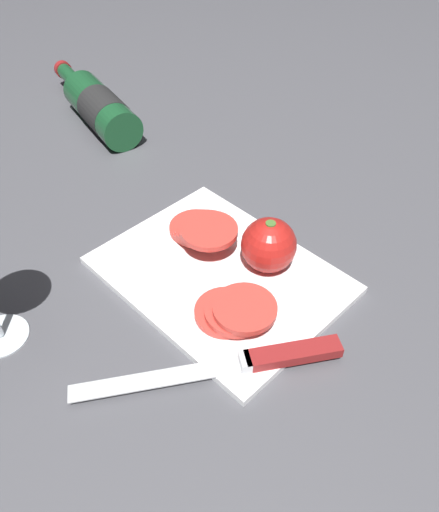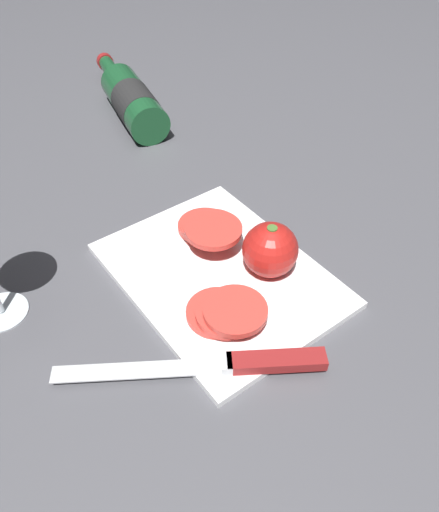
{
  "view_description": "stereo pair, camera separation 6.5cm",
  "coord_description": "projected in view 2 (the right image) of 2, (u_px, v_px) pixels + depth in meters",
  "views": [
    {
      "loc": [
        -0.26,
        0.35,
        0.49
      ],
      "look_at": [
        0.07,
        0.02,
        0.04
      ],
      "focal_mm": 35.0,
      "sensor_mm": 36.0,
      "label": 1
    },
    {
      "loc": [
        -0.31,
        0.3,
        0.49
      ],
      "look_at": [
        0.07,
        0.02,
        0.04
      ],
      "focal_mm": 35.0,
      "sensor_mm": 36.0,
      "label": 2
    }
  ],
  "objects": [
    {
      "name": "cutting_board",
      "position": [
        219.0,
        275.0,
        0.68
      ],
      "size": [
        0.31,
        0.24,
        0.01
      ],
      "color": "white",
      "rests_on": "ground_plane"
    },
    {
      "name": "tomato_slice_stack_near",
      "position": [
        209.0,
        228.0,
        0.71
      ],
      "size": [
        0.12,
        0.09,
        0.04
      ],
      "color": "#D63D33",
      "rests_on": "cutting_board"
    },
    {
      "name": "wine_bottle",
      "position": [
        132.0,
        100.0,
        0.97
      ],
      "size": [
        0.33,
        0.12,
        0.08
      ],
      "color": "#194C28",
      "rests_on": "ground_plane"
    },
    {
      "name": "whole_tomato",
      "position": [
        270.0,
        250.0,
        0.65
      ],
      "size": [
        0.07,
        0.07,
        0.08
      ],
      "color": "red",
      "rests_on": "cutting_board"
    },
    {
      "name": "tomato_slice_stack_far",
      "position": [
        226.0,
        311.0,
        0.61
      ],
      "size": [
        0.1,
        0.09,
        0.02
      ],
      "color": "#D63D33",
      "rests_on": "cutting_board"
    },
    {
      "name": "knife",
      "position": [
        249.0,
        363.0,
        0.56
      ],
      "size": [
        0.19,
        0.27,
        0.01
      ],
      "rotation": [
        0.0,
        0.0,
        0.99
      ],
      "color": "silver",
      "rests_on": "cutting_board"
    },
    {
      "name": "ground_plane",
      "position": [
        264.0,
        302.0,
        0.65
      ],
      "size": [
        3.0,
        3.0,
        0.0
      ],
      "primitive_type": "plane",
      "color": "#4C4C51"
    }
  ]
}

